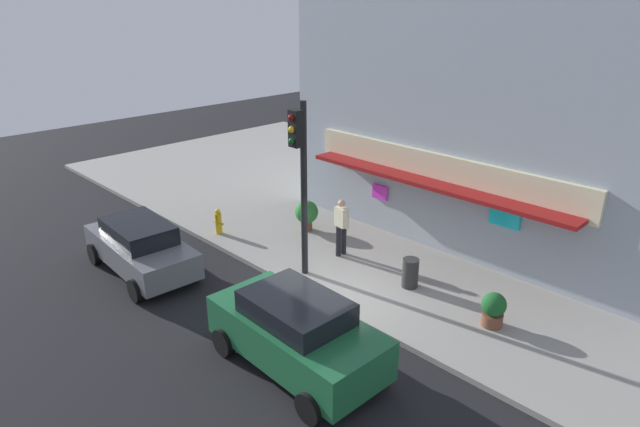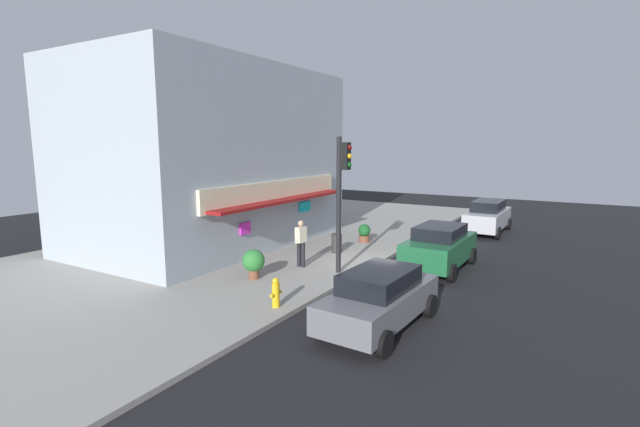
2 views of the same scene
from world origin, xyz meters
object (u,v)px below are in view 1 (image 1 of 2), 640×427
pedestrian (341,225)px  fire_hydrant (218,222)px  traffic_light (301,168)px  parked_car_grey (141,247)px  potted_plant_by_doorway (307,213)px  trash_can (410,273)px  potted_plant_by_window (493,309)px  parked_car_green (296,331)px

pedestrian → fire_hydrant: bearing=-156.6°
traffic_light → pedestrian: traffic_light is taller
parked_car_grey → potted_plant_by_doorway: bearing=75.6°
traffic_light → potted_plant_by_doorway: size_ratio=4.72×
trash_can → parked_car_grey: parked_car_grey is taller
potted_plant_by_window → parked_car_grey: parked_car_grey is taller
potted_plant_by_window → parked_car_grey: bearing=-152.6°
fire_hydrant → potted_plant_by_doorway: (1.83, 2.29, 0.18)m
fire_hydrant → parked_car_green: bearing=-21.8°
trash_can → pedestrian: bearing=177.9°
traffic_light → potted_plant_by_window: size_ratio=5.67×
trash_can → potted_plant_by_doorway: potted_plant_by_doorway is taller
traffic_light → parked_car_green: bearing=-44.6°
fire_hydrant → trash_can: fire_hydrant is taller
potted_plant_by_doorway → pedestrian: bearing=-15.0°
pedestrian → parked_car_grey: size_ratio=0.42×
pedestrian → parked_car_grey: pedestrian is taller
parked_car_grey → trash_can: bearing=36.9°
potted_plant_by_doorway → potted_plant_by_window: (7.29, -0.79, -0.15)m
potted_plant_by_window → parked_car_grey: 9.74m
fire_hydrant → parked_car_green: (6.84, -2.74, 0.32)m
trash_can → potted_plant_by_doorway: size_ratio=0.79×
traffic_light → parked_car_grey: bearing=-139.6°
parked_car_grey → pedestrian: bearing=53.5°
fire_hydrant → traffic_light: bearing=0.5°
fire_hydrant → potted_plant_by_window: bearing=9.3°
trash_can → traffic_light: bearing=-148.4°
traffic_light → potted_plant_by_doorway: (-2.20, 2.25, -2.54)m
pedestrian → potted_plant_by_doorway: pedestrian is taller
potted_plant_by_window → parked_car_grey: size_ratio=0.20×
fire_hydrant → parked_car_grey: bearing=-81.0°
potted_plant_by_window → parked_car_green: bearing=-118.3°
traffic_light → parked_car_green: traffic_light is taller
pedestrian → potted_plant_by_doorway: bearing=165.0°
pedestrian → parked_car_grey: (-3.48, -4.70, -0.32)m
traffic_light → pedestrian: 2.73m
fire_hydrant → pedestrian: size_ratio=0.49×
parked_car_grey → fire_hydrant: bearing=99.0°
parked_car_green → trash_can: bearing=93.1°
trash_can → parked_car_green: size_ratio=0.20×
pedestrian → potted_plant_by_doorway: 2.23m
pedestrian → parked_car_green: size_ratio=0.43×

